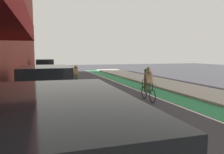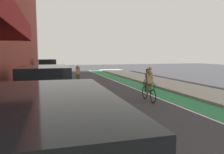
# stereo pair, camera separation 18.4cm
# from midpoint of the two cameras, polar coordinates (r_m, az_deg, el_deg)

# --- Properties ---
(ground_plane) EXTENTS (76.13, 76.13, 0.00)m
(ground_plane) POSITION_cam_midpoint_polar(r_m,az_deg,el_deg) (12.85, -2.14, -4.62)
(ground_plane) COLOR #38383D
(bike_lane_paint) EXTENTS (1.60, 34.60, 0.00)m
(bike_lane_paint) POSITION_cam_midpoint_polar(r_m,az_deg,el_deg) (15.91, 8.47, -2.61)
(bike_lane_paint) COLOR #2D8451
(bike_lane_paint) RESTS_ON ground
(lane_divider_stripe) EXTENTS (0.12, 34.60, 0.00)m
(lane_divider_stripe) POSITION_cam_midpoint_polar(r_m,az_deg,el_deg) (15.55, 5.46, -2.77)
(lane_divider_stripe) COLOR white
(lane_divider_stripe) RESTS_ON ground
(sidewalk_right) EXTENTS (3.21, 34.60, 0.14)m
(sidewalk_right) POSITION_cam_midpoint_polar(r_m,az_deg,el_deg) (17.05, 15.81, -1.96)
(sidewalk_right) COLOR #A8A59E
(sidewalk_right) RESTS_ON ground
(parked_suv_blue) EXTENTS (2.03, 4.35, 1.98)m
(parked_suv_blue) POSITION_cam_midpoint_polar(r_m,az_deg,el_deg) (8.06, -17.38, -3.95)
(parked_suv_blue) COLOR navy
(parked_suv_blue) RESTS_ON ground
(parked_sedan_red) EXTENTS (2.01, 4.48, 1.53)m
(parked_sedan_red) POSITION_cam_midpoint_polar(r_m,az_deg,el_deg) (14.04, -17.12, -0.73)
(parked_sedan_red) COLOR red
(parked_sedan_red) RESTS_ON ground
(parked_suv_black) EXTENTS (1.87, 4.35, 1.98)m
(parked_suv_black) POSITION_cam_midpoint_polar(r_m,az_deg,el_deg) (21.13, -17.03, 2.09)
(parked_suv_black) COLOR black
(parked_suv_black) RESTS_ON ground
(cyclist_mid) EXTENTS (0.48, 1.73, 1.62)m
(cyclist_mid) POSITION_cam_midpoint_polar(r_m,az_deg,el_deg) (10.97, 10.54, -2.27)
(cyclist_mid) COLOR black
(cyclist_mid) RESTS_ON ground
(cyclist_trailing) EXTENTS (0.48, 1.69, 1.60)m
(cyclist_trailing) POSITION_cam_midpoint_polar(r_m,az_deg,el_deg) (14.63, 10.40, -0.06)
(cyclist_trailing) COLOR black
(cyclist_trailing) RESTS_ON ground
(cyclist_far) EXTENTS (0.48, 1.68, 1.59)m
(cyclist_far) POSITION_cam_midpoint_polar(r_m,az_deg,el_deg) (16.79, -9.05, 0.60)
(cyclist_far) COLOR black
(cyclist_far) RESTS_ON ground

